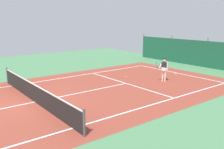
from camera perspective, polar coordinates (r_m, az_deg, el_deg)
ground_plane at (r=13.89m, az=-17.26°, el=-6.09°), size 36.00×36.00×0.00m
court_surface at (r=13.89m, az=-17.26°, el=-6.07°), size 11.02×26.60×0.01m
tennis_net at (r=13.74m, az=-17.40°, el=-4.07°), size 10.12×0.10×1.10m
back_fence at (r=24.62m, az=21.37°, el=3.20°), size 16.30×0.98×2.70m
tennis_player at (r=17.80m, az=11.87°, el=1.47°), size 0.62×0.81×1.64m
tennis_ball_near_player at (r=18.96m, az=3.27°, el=-0.48°), size 0.07×0.07×0.07m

